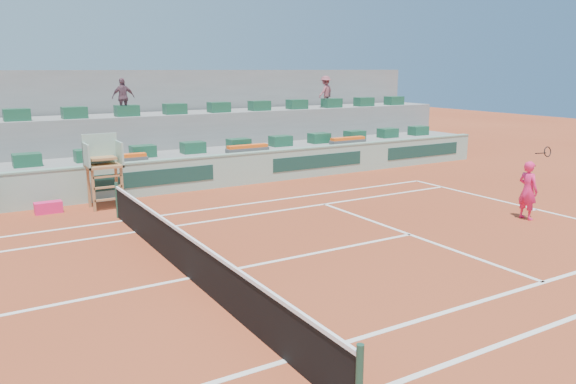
# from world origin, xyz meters

# --- Properties ---
(ground) EXTENTS (90.00, 90.00, 0.00)m
(ground) POSITION_xyz_m (0.00, 0.00, 0.00)
(ground) COLOR #92371C
(ground) RESTS_ON ground
(seating_tier_lower) EXTENTS (36.00, 4.00, 1.20)m
(seating_tier_lower) POSITION_xyz_m (0.00, 10.70, 0.60)
(seating_tier_lower) COLOR gray
(seating_tier_lower) RESTS_ON ground
(seating_tier_upper) EXTENTS (36.00, 2.40, 2.60)m
(seating_tier_upper) POSITION_xyz_m (0.00, 12.30, 1.30)
(seating_tier_upper) COLOR gray
(seating_tier_upper) RESTS_ON ground
(stadium_back_wall) EXTENTS (36.00, 0.40, 4.40)m
(stadium_back_wall) POSITION_xyz_m (0.00, 13.90, 2.20)
(stadium_back_wall) COLOR gray
(stadium_back_wall) RESTS_ON ground
(player_bag) EXTENTS (0.82, 0.36, 0.36)m
(player_bag) POSITION_xyz_m (-1.74, 7.62, 0.18)
(player_bag) COLOR #F82067
(player_bag) RESTS_ON ground
(spectator_mid) EXTENTS (0.89, 0.39, 1.51)m
(spectator_mid) POSITION_xyz_m (1.84, 11.51, 3.36)
(spectator_mid) COLOR #6B4754
(spectator_mid) RESTS_ON seating_tier_upper
(spectator_right) EXTENTS (1.13, 0.92, 1.53)m
(spectator_right) POSITION_xyz_m (11.73, 11.85, 3.36)
(spectator_right) COLOR #8A454E
(spectator_right) RESTS_ON seating_tier_upper
(court_lines) EXTENTS (23.89, 11.09, 0.01)m
(court_lines) POSITION_xyz_m (0.00, 0.00, 0.01)
(court_lines) COLOR white
(court_lines) RESTS_ON ground
(tennis_net) EXTENTS (0.10, 11.97, 1.10)m
(tennis_net) POSITION_xyz_m (0.00, 0.00, 0.53)
(tennis_net) COLOR black
(tennis_net) RESTS_ON ground
(advertising_hoarding) EXTENTS (36.00, 0.34, 1.26)m
(advertising_hoarding) POSITION_xyz_m (0.02, 8.50, 0.63)
(advertising_hoarding) COLOR #8EB3A0
(advertising_hoarding) RESTS_ON ground
(umpire_chair) EXTENTS (1.10, 0.90, 2.40)m
(umpire_chair) POSITION_xyz_m (0.00, 7.50, 1.54)
(umpire_chair) COLOR #9A663A
(umpire_chair) RESTS_ON ground
(seat_row_lower) EXTENTS (32.90, 0.60, 0.44)m
(seat_row_lower) POSITION_xyz_m (0.00, 9.80, 1.42)
(seat_row_lower) COLOR #1A5035
(seat_row_lower) RESTS_ON seating_tier_lower
(seat_row_upper) EXTENTS (32.90, 0.60, 0.44)m
(seat_row_upper) POSITION_xyz_m (0.00, 11.70, 2.82)
(seat_row_upper) COLOR #1A5035
(seat_row_upper) RESTS_ON seating_tier_upper
(flower_planters) EXTENTS (26.80, 0.36, 0.28)m
(flower_planters) POSITION_xyz_m (-1.50, 9.00, 1.33)
(flower_planters) COLOR #505050
(flower_planters) RESTS_ON seating_tier_lower
(tennis_player) EXTENTS (0.46, 0.90, 2.28)m
(tennis_player) POSITION_xyz_m (10.57, -0.56, 0.89)
(tennis_player) COLOR #F82067
(tennis_player) RESTS_ON ground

